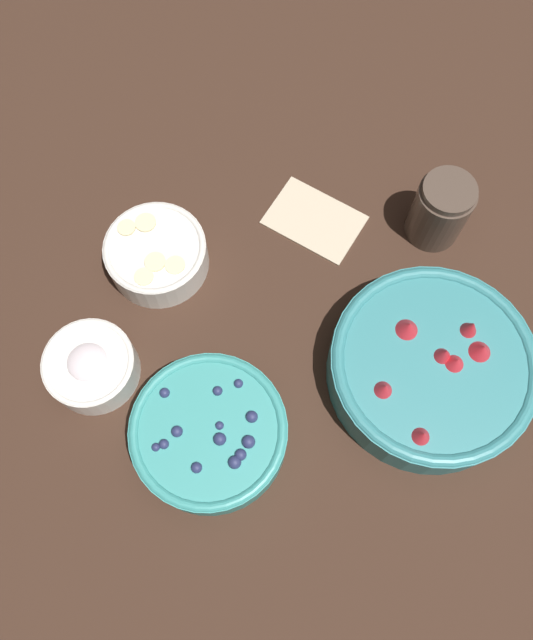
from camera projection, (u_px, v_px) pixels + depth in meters
ground_plane at (313, 361)px, 0.82m from camera, size 4.00×4.00×0.00m
bowl_strawberries at (431, 370)px, 0.78m from camera, size 0.26×0.26×0.09m
bowl_blueberries at (210, 433)px, 0.75m from camera, size 0.19×0.19×0.06m
bowl_bananas at (156, 254)px, 0.84m from camera, size 0.14×0.14×0.05m
bowl_cream at (91, 366)px, 0.79m from camera, size 0.12×0.12×0.06m
jar_chocolate at (439, 211)px, 0.84m from camera, size 0.08×0.08×0.10m
napkin at (314, 220)px, 0.89m from camera, size 0.16×0.14×0.01m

